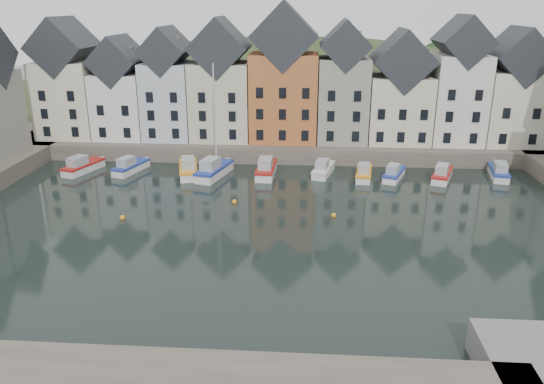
# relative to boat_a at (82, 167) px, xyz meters

# --- Properties ---
(ground) EXTENTS (260.00, 260.00, 0.00)m
(ground) POSITION_rel_boat_a_xyz_m (23.87, -17.38, -0.69)
(ground) COLOR black
(ground) RESTS_ON ground
(far_quay) EXTENTS (90.00, 16.00, 2.00)m
(far_quay) POSITION_rel_boat_a_xyz_m (23.87, 12.62, 0.31)
(far_quay) COLOR brown
(far_quay) RESTS_ON ground
(hillside) EXTENTS (153.60, 70.40, 64.00)m
(hillside) POSITION_rel_boat_a_xyz_m (23.89, 38.62, -18.65)
(hillside) COLOR #253219
(hillside) RESTS_ON ground
(far_terrace) EXTENTS (72.37, 8.16, 17.78)m
(far_terrace) POSITION_rel_boat_a_xyz_m (27.08, 10.62, 8.19)
(far_terrace) COLOR beige
(far_terrace) RESTS_ON far_quay
(mooring_buoys) EXTENTS (20.50, 5.50, 0.50)m
(mooring_buoys) POSITION_rel_boat_a_xyz_m (19.87, -12.04, -0.54)
(mooring_buoys) COLOR orange
(mooring_buoys) RESTS_ON ground
(boat_a) EXTENTS (3.63, 6.28, 2.30)m
(boat_a) POSITION_rel_boat_a_xyz_m (0.00, 0.00, 0.00)
(boat_a) COLOR silver
(boat_a) RESTS_ON ground
(boat_b) EXTENTS (3.36, 6.03, 2.21)m
(boat_b) POSITION_rel_boat_a_xyz_m (5.81, 0.39, -0.03)
(boat_b) COLOR silver
(boat_b) RESTS_ON ground
(boat_c) EXTENTS (3.58, 6.94, 2.55)m
(boat_c) POSITION_rel_boat_a_xyz_m (13.09, -0.31, 0.07)
(boat_c) COLOR silver
(boat_c) RESTS_ON ground
(boat_d) EXTENTS (3.82, 7.25, 13.26)m
(boat_d) POSITION_rel_boat_a_xyz_m (16.22, -0.74, 0.18)
(boat_d) COLOR silver
(boat_d) RESTS_ON ground
(boat_e) EXTENTS (2.23, 6.63, 2.52)m
(boat_e) POSITION_rel_boat_a_xyz_m (22.35, 0.24, 0.07)
(boat_e) COLOR silver
(boat_e) RESTS_ON ground
(boat_f) EXTENTS (3.04, 5.88, 2.16)m
(boat_f) POSITION_rel_boat_a_xyz_m (29.13, 0.95, -0.04)
(boat_f) COLOR silver
(boat_f) RESTS_ON ground
(boat_g) EXTENTS (2.40, 5.69, 2.12)m
(boat_g) POSITION_rel_boat_a_xyz_m (33.83, -0.15, -0.05)
(boat_g) COLOR silver
(boat_g) RESTS_ON ground
(boat_h) EXTENTS (3.44, 5.59, 2.05)m
(boat_h) POSITION_rel_boat_a_xyz_m (37.31, -0.13, -0.07)
(boat_h) COLOR silver
(boat_h) RESTS_ON ground
(boat_i) EXTENTS (3.65, 5.99, 2.20)m
(boat_i) POSITION_rel_boat_a_xyz_m (42.84, -0.08, -0.03)
(boat_i) COLOR silver
(boat_i) RESTS_ON ground
(boat_j) EXTENTS (2.73, 5.97, 2.21)m
(boat_j) POSITION_rel_boat_a_xyz_m (49.67, 1.27, -0.03)
(boat_j) COLOR silver
(boat_j) RESTS_ON ground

